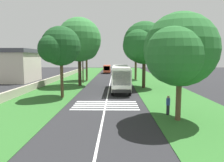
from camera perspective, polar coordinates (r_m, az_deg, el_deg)
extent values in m
plane|color=#262628|center=(24.02, -1.54, -5.52)|extent=(160.00, 160.00, 0.00)
cube|color=#2D6628|center=(39.87, -12.45, -0.79)|extent=(120.00, 8.00, 0.04)
cube|color=#2D6628|center=(39.45, 11.41, -0.84)|extent=(120.00, 8.00, 0.04)
cube|color=silver|center=(38.81, -0.59, -0.86)|extent=(110.00, 0.16, 0.01)
cube|color=silver|center=(30.88, 2.37, 1.13)|extent=(11.00, 2.50, 2.90)
cube|color=slate|center=(31.14, 2.36, 2.14)|extent=(9.68, 2.54, 0.85)
cube|color=slate|center=(25.42, 2.68, 0.74)|extent=(0.08, 2.20, 1.74)
cube|color=#B29E19|center=(30.99, 2.36, -0.71)|extent=(10.78, 2.53, 0.36)
cube|color=silver|center=(30.77, 2.38, 3.99)|extent=(10.56, 2.30, 0.18)
cube|color=black|center=(25.51, 2.67, -2.82)|extent=(0.16, 2.40, 0.40)
sphere|color=#F2EDCC|center=(25.53, 0.86, -2.51)|extent=(0.24, 0.24, 0.24)
sphere|color=#F2EDCC|center=(25.58, 4.47, -2.51)|extent=(0.24, 0.24, 0.24)
cylinder|color=black|center=(27.21, 0.13, -2.90)|extent=(1.10, 0.32, 1.10)
cylinder|color=black|center=(34.53, 0.30, -0.87)|extent=(1.10, 0.32, 1.10)
cylinder|color=black|center=(27.27, 4.98, -2.90)|extent=(1.10, 0.32, 1.10)
cylinder|color=black|center=(34.58, 4.12, -0.88)|extent=(1.10, 0.32, 1.10)
cube|color=silver|center=(20.11, -2.03, -7.91)|extent=(0.45, 6.80, 0.01)
cube|color=silver|center=(20.98, -1.91, -7.30)|extent=(0.45, 6.80, 0.01)
cube|color=silver|center=(21.85, -1.79, -6.73)|extent=(0.45, 6.80, 0.01)
cube|color=silver|center=(22.73, -1.68, -6.21)|extent=(0.45, 6.80, 0.01)
cube|color=silver|center=(23.61, -1.58, -5.72)|extent=(0.45, 6.80, 0.01)
cube|color=#145933|center=(49.32, 2.17, 1.34)|extent=(4.30, 1.75, 0.70)
cube|color=slate|center=(49.17, 2.17, 2.06)|extent=(2.00, 1.61, 0.55)
cylinder|color=black|center=(47.98, 1.27, 0.95)|extent=(0.64, 0.22, 0.64)
cylinder|color=black|center=(50.67, 1.25, 1.25)|extent=(0.64, 0.22, 0.64)
cylinder|color=black|center=(48.02, 3.13, 0.95)|extent=(0.64, 0.22, 0.64)
cylinder|color=black|center=(50.71, 3.01, 1.25)|extent=(0.64, 0.22, 0.64)
cube|color=#145933|center=(54.50, 1.62, 1.85)|extent=(4.30, 1.75, 0.70)
cube|color=slate|center=(54.35, 1.62, 2.49)|extent=(2.00, 1.61, 0.55)
cylinder|color=black|center=(53.16, 0.80, 1.51)|extent=(0.64, 0.22, 0.64)
cylinder|color=black|center=(55.85, 0.80, 1.75)|extent=(0.64, 0.22, 0.64)
cylinder|color=black|center=(53.18, 2.48, 1.50)|extent=(0.64, 0.22, 0.64)
cylinder|color=black|center=(55.87, 2.40, 1.75)|extent=(0.64, 0.22, 0.64)
cube|color=#CC4C33|center=(65.30, -1.36, 3.47)|extent=(6.00, 2.10, 2.10)
cube|color=slate|center=(65.48, -1.35, 3.81)|extent=(5.04, 2.13, 0.70)
cube|color=slate|center=(62.33, -1.47, 3.52)|extent=(0.06, 1.76, 1.18)
cylinder|color=black|center=(63.52, -2.28, 2.39)|extent=(0.76, 0.24, 0.76)
cylinder|color=black|center=(67.31, -2.10, 2.63)|extent=(0.76, 0.24, 0.76)
cylinder|color=black|center=(63.44, -0.57, 2.39)|extent=(0.76, 0.24, 0.76)
cylinder|color=black|center=(67.23, -0.48, 2.63)|extent=(0.76, 0.24, 0.76)
cylinder|color=brown|center=(44.51, -7.03, 3.69)|extent=(0.41, 0.41, 5.56)
sphere|color=#286B2D|center=(44.49, -7.11, 9.04)|extent=(4.99, 4.99, 4.99)
sphere|color=#286B2D|center=(45.96, -6.84, 8.50)|extent=(2.84, 2.84, 2.84)
sphere|color=#286B2D|center=(43.36, -8.32, 8.60)|extent=(2.88, 2.88, 2.88)
cylinder|color=#3D2D1E|center=(36.53, -8.93, 3.33)|extent=(0.57, 0.57, 5.93)
sphere|color=#337A38|center=(36.59, -9.07, 11.23)|extent=(7.56, 7.56, 7.56)
sphere|color=#337A38|center=(38.78, -8.47, 10.14)|extent=(4.16, 4.16, 4.16)
sphere|color=#337A38|center=(34.92, -11.46, 10.48)|extent=(4.20, 4.20, 4.20)
cylinder|color=#4C3826|center=(26.18, -13.72, 0.96)|extent=(0.38, 0.38, 5.03)
sphere|color=#19471E|center=(26.09, -13.95, 9.37)|extent=(4.79, 4.79, 4.79)
sphere|color=#19471E|center=(27.47, -13.16, 8.49)|extent=(3.45, 3.45, 3.45)
sphere|color=#19471E|center=(25.12, -16.24, 8.59)|extent=(3.28, 3.28, 3.28)
cylinder|color=brown|center=(17.15, 17.96, -3.78)|extent=(0.42, 0.42, 4.01)
sphere|color=#286B2D|center=(16.89, 18.39, 8.23)|extent=(5.70, 5.70, 5.70)
sphere|color=#286B2D|center=(18.52, 16.76, 6.79)|extent=(3.34, 3.34, 3.34)
sphere|color=#286B2D|center=(15.28, 16.86, 6.89)|extent=(4.16, 4.16, 4.16)
cylinder|color=brown|center=(46.45, 6.57, 3.75)|extent=(0.48, 0.48, 5.45)
sphere|color=#286B2D|center=(46.43, 6.64, 8.82)|extent=(5.03, 5.03, 5.03)
sphere|color=#286B2D|center=(47.92, 6.46, 8.31)|extent=(3.76, 3.76, 3.76)
sphere|color=#286B2D|center=(45.10, 5.83, 8.42)|extent=(3.17, 3.17, 3.17)
cylinder|color=#3D2D1E|center=(34.16, 8.82, 2.68)|extent=(0.54, 0.54, 5.42)
sphere|color=#1E5623|center=(34.16, 8.95, 10.38)|extent=(6.84, 6.84, 6.84)
sphere|color=#1E5623|center=(36.17, 8.48, 9.36)|extent=(4.53, 4.53, 4.53)
sphere|color=#1E5623|center=(32.31, 7.53, 9.71)|extent=(5.04, 5.04, 5.04)
cylinder|color=#473828|center=(40.56, -8.09, 5.65)|extent=(0.24, 0.24, 8.75)
cube|color=#3D3326|center=(40.68, -8.18, 10.98)|extent=(0.12, 1.40, 0.12)
cube|color=#B2A893|center=(45.48, -15.19, 0.72)|extent=(70.00, 0.40, 1.04)
cube|color=beige|center=(47.08, -24.62, 3.48)|extent=(9.21, 6.52, 5.94)
cube|color=#4C4C56|center=(47.05, -24.82, 7.57)|extent=(9.81, 7.12, 0.78)
cylinder|color=#26262D|center=(18.82, 15.22, -7.71)|extent=(0.28, 0.28, 0.85)
cylinder|color=#334C99|center=(18.66, 15.29, -5.55)|extent=(0.34, 0.34, 0.60)
sphere|color=tan|center=(18.58, 15.33, -4.28)|extent=(0.24, 0.24, 0.24)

